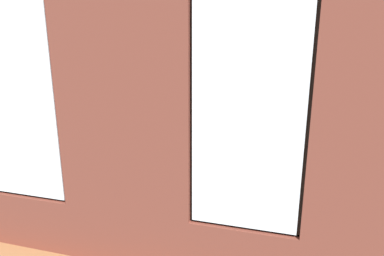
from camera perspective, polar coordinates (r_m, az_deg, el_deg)
name	(u,v)px	position (r m, az deg, el deg)	size (l,w,h in m)	color
ground_plane	(194,177)	(6.45, 0.26, -7.42)	(6.41, 5.79, 0.10)	#99663D
brick_wall_with_windows	(122,107)	(3.65, -10.63, 3.13)	(5.81, 0.30, 3.51)	brown
white_wall_right	(32,66)	(7.12, -23.18, 8.63)	(0.10, 4.79, 3.51)	white
couch_by_window	(100,200)	(4.99, -13.83, -10.59)	(2.06, 0.87, 0.80)	black
couch_left	(335,181)	(5.74, 20.93, -7.56)	(0.93, 1.77, 0.80)	black
coffee_table	(210,156)	(6.18, 2.68, -4.36)	(1.52, 0.81, 0.42)	#A87547
cup_ceramic	(181,151)	(6.15, -1.71, -3.49)	(0.08, 0.08, 0.10)	#4C4C51
candle_jar	(236,150)	(6.19, 6.77, -3.37)	(0.08, 0.08, 0.11)	#B7333D
table_plant_small	(200,144)	(6.26, 1.23, -2.44)	(0.13, 0.13, 0.22)	beige
remote_silver	(215,156)	(6.02, 3.47, -4.34)	(0.05, 0.17, 0.02)	#B2B2B7
media_console	(51,150)	(7.15, -20.66, -3.19)	(1.02, 0.42, 0.58)	black
tv_flatscreen	(47,112)	(6.96, -21.22, 2.29)	(1.17, 0.20, 0.83)	black
papasan_chair	(184,122)	(7.96, -1.16, 0.91)	(1.04, 1.04, 0.67)	olive
potted_plant_foreground_right	(121,109)	(8.69, -10.79, 2.92)	(0.69, 0.69, 0.87)	#47423D
potted_plant_mid_room_small	(256,152)	(6.66, 9.78, -3.66)	(0.27, 0.27, 0.47)	brown
potted_plant_corner_near_left	(336,113)	(7.82, 21.07, 2.10)	(0.98, 0.99, 1.28)	gray
potted_plant_by_left_couch	(306,143)	(6.91, 16.97, -2.24)	(0.41, 0.41, 0.66)	#9E5638
potted_plant_corner_far_left	(363,231)	(4.32, 24.65, -14.02)	(0.77, 0.79, 1.13)	brown
potted_plant_near_tv	(39,148)	(5.99, -22.24, -2.89)	(0.87, 0.84, 1.29)	beige
potted_plant_between_couches	(216,175)	(4.32, 3.63, -7.20)	(0.79, 0.84, 1.26)	gray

